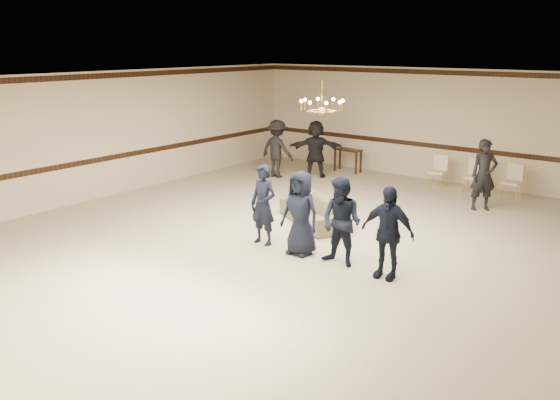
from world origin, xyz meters
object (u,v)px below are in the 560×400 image
Objects in this scene: boy_a at (263,205)px; banquet_chair_right at (512,182)px; settee at (313,211)px; adult_right at (484,175)px; console_table at (348,160)px; chandelier at (322,95)px; boy_d at (387,232)px; boy_b at (300,213)px; adult_left at (277,149)px; banquet_chair_mid at (473,177)px; banquet_chair_left at (438,172)px; adult_mid at (316,149)px; boy_c at (342,222)px.

banquet_chair_right is at bearing 66.51° from boy_a.
adult_right is (2.56, 3.37, 0.56)m from settee.
console_table is (-5.00, 0.20, -0.09)m from banquet_chair_right.
banquet_chair_right is 1.06× the size of console_table.
chandelier reaches higher than boy_d.
boy_b reaches higher than console_table.
settee is at bearing 138.81° from adult_left.
boy_a and boy_b have the same top height.
banquet_chair_mid is 1.00m from banquet_chair_right.
adult_right reaches higher than boy_a.
boy_b is at bearing 0.50° from boy_a.
boy_a reaches higher than banquet_chair_left.
banquet_chair_mid is at bearing 75.89° from adult_right.
adult_mid is at bearing -165.40° from banquet_chair_left.
banquet_chair_right is (6.28, 1.72, -0.40)m from adult_left.
boy_b reaches higher than settee.
adult_right is (1.70, 5.05, 0.05)m from boy_b.
boy_b is 1.95m from settee.
boy_b is 1.00× the size of boy_d.
adult_right is (5.10, -0.40, 0.00)m from adult_mid.
banquet_chair_right is at bearing 154.60° from adult_mid.
boy_c is 1.00× the size of boy_d.
banquet_chair_mid is at bearing 94.01° from boy_d.
adult_mid is 5.49m from banquet_chair_right.
boy_b is at bearing -178.86° from boy_c.
boy_c is 2.48m from settee.
adult_right is 1.89× the size of banquet_chair_left.
banquet_chair_right is at bearing -2.20° from banquet_chair_left.
boy_a is 1.78× the size of banquet_chair_mid.
boy_d is at bearing -30.21° from chandelier.
boy_a is 6.75m from banquet_chair_mid.
adult_left is 2.36m from console_table.
adult_left is 4.63m from banquet_chair_left.
boy_d is at bearing -87.21° from banquet_chair_mid.
settee is 5.44m from console_table.
banquet_chair_right reaches higher than settee.
banquet_chair_right is at bearing 85.20° from boy_d.
chandelier is 0.55× the size of adult_right.
boy_d is at bearing -50.34° from console_table.
boy_b is 1.88× the size of console_table.
chandelier is at bearing -160.48° from adult_right.
settee is 4.87m from banquet_chair_left.
chandelier reaches higher than banquet_chair_mid.
adult_right is (6.00, 0.30, 0.00)m from adult_left.
boy_d is at bearing -129.67° from adult_right.
boy_b is 1.78× the size of banquet_chair_left.
settee is at bearing -114.90° from banquet_chair_right.
console_table is at bearing -143.60° from adult_mid.
chandelier reaches higher than banquet_chair_right.
boy_a is 5.85m from adult_left.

